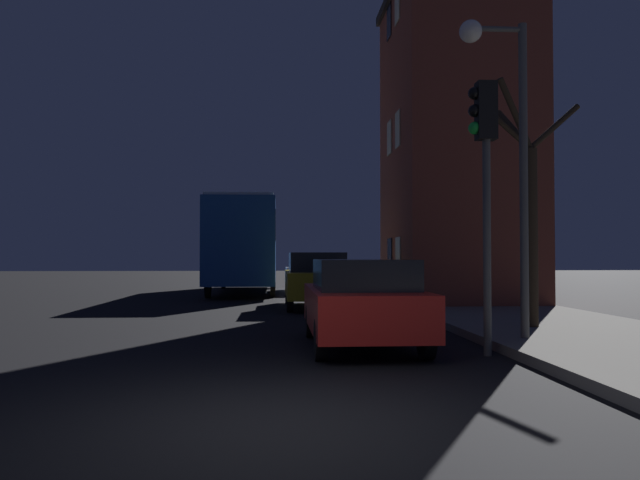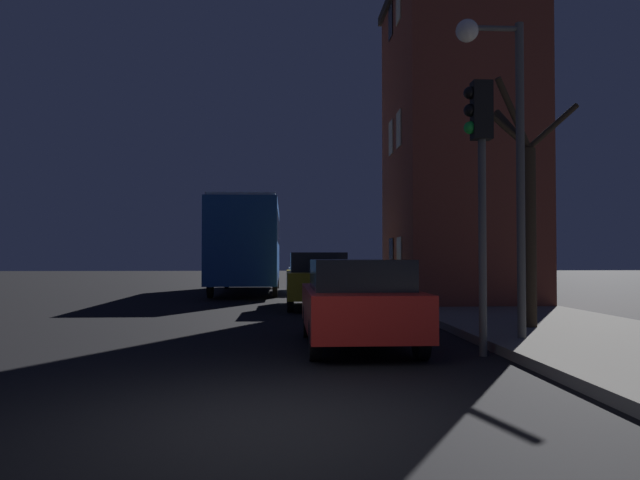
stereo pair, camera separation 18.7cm
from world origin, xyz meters
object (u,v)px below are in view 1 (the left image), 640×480
at_px(traffic_light, 484,158).
at_px(bare_tree, 528,210).
at_px(bus, 245,240).
at_px(car_mid_lane, 316,279).
at_px(car_far_lane, 306,272).
at_px(streetlamp, 505,123).
at_px(car_near_lane, 362,301).

distance_m(traffic_light, bare_tree, 3.08).
xyz_separation_m(traffic_light, bare_tree, (1.72, 2.48, -0.60)).
height_order(bare_tree, bus, bare_tree).
bearing_deg(traffic_light, bus, 104.83).
height_order(traffic_light, bus, traffic_light).
distance_m(bare_tree, car_mid_lane, 7.76).
distance_m(bare_tree, car_far_lane, 15.22).
height_order(traffic_light, car_far_lane, traffic_light).
xyz_separation_m(streetlamp, car_mid_lane, (-2.68, 8.22, -2.92)).
relative_size(car_mid_lane, car_far_lane, 1.04).
bearing_deg(bus, bare_tree, -66.82).
distance_m(traffic_light, car_far_lane, 17.42).
bearing_deg(traffic_light, car_near_lane, 150.40).
xyz_separation_m(streetlamp, bare_tree, (1.07, 1.61, -1.34)).
distance_m(traffic_light, car_mid_lane, 9.57).
distance_m(bus, car_mid_lane, 8.43).
xyz_separation_m(traffic_light, car_mid_lane, (-2.02, 9.10, -2.18)).
height_order(bus, car_near_lane, bus).
height_order(streetlamp, car_far_lane, streetlamp).
distance_m(car_near_lane, car_mid_lane, 8.10).
relative_size(traffic_light, bare_tree, 0.89).
relative_size(bare_tree, car_mid_lane, 1.04).
height_order(bus, car_mid_lane, bus).
relative_size(streetlamp, bare_tree, 1.13).
height_order(traffic_light, car_near_lane, traffic_light).
relative_size(car_near_lane, car_far_lane, 0.92).
bearing_deg(car_mid_lane, bare_tree, -60.49).
bearing_deg(bare_tree, car_mid_lane, 119.51).
bearing_deg(bus, car_mid_lane, -72.61).
bearing_deg(car_near_lane, traffic_light, -29.60).
xyz_separation_m(bus, car_mid_lane, (2.49, -7.94, -1.37)).
height_order(streetlamp, car_mid_lane, streetlamp).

